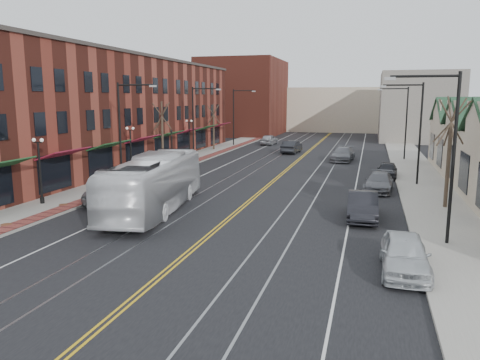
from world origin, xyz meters
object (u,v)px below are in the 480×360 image
Objects in this scene: parked_car_a at (405,254)px; parked_car_d at (387,170)px; parked_car_c at (379,182)px; parked_car_b at (363,206)px; parked_suv at (116,191)px; transit_bus at (154,184)px.

parked_car_a reaches higher than parked_car_d.
parked_car_b is at bearing -91.17° from parked_car_c.
parked_car_a is 0.95× the size of parked_car_c.
parked_suv is 23.45m from parked_car_d.
transit_bus reaches higher than parked_car_c.
parked_suv reaches higher than parked_car_d.
transit_bus reaches higher than parked_car_d.
parked_car_a is at bearing 148.75° from parked_suv.
parked_car_a is at bearing -79.05° from parked_car_b.
parked_car_d is at bearing -146.03° from parked_suv.
parked_car_d is (17.91, 15.14, -0.05)m from parked_suv.
parked_car_b is 15.36m from parked_car_d.
parked_suv is 16.11m from parked_car_b.
transit_bus reaches higher than parked_suv.
parked_car_a is at bearing -81.97° from parked_car_c.
parked_car_d is at bearing -138.27° from transit_bus.
parked_car_a is 0.97× the size of parked_car_b.
parked_suv is 19.77m from parked_car_a.
parked_car_b is at bearing 173.35° from parked_suv.
parked_car_b reaches higher than parked_car_c.
parked_car_d is at bearing 89.59° from parked_car_a.
parked_car_a reaches higher than parked_car_c.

